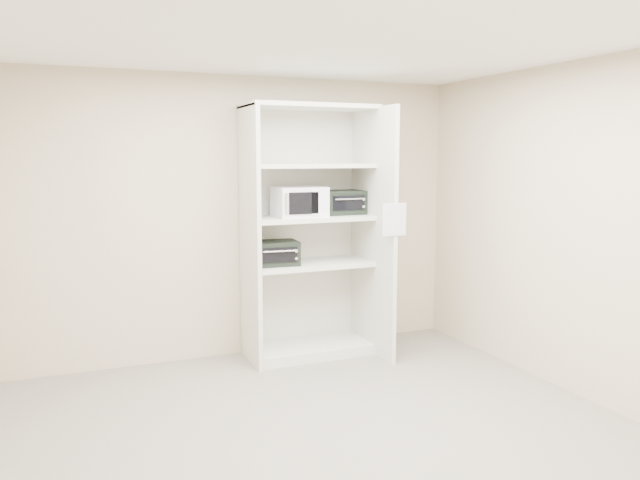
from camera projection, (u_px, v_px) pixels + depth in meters
name	position (u px, v px, depth m)	size (l,w,h in m)	color
floor	(317.00, 435.00, 4.38)	(4.50, 4.00, 0.01)	slate
ceiling	(317.00, 37.00, 4.01)	(4.50, 4.00, 0.01)	white
wall_back	(238.00, 218.00, 6.02)	(4.50, 0.02, 2.70)	#BEAB92
wall_front	(518.00, 313.00, 2.37)	(4.50, 0.02, 2.70)	#BEAB92
wall_right	(573.00, 230.00, 5.05)	(0.02, 4.00, 2.70)	#BEAB92
shelving_unit	(314.00, 240.00, 6.04)	(1.24, 0.92, 2.42)	beige
microwave	(299.00, 202.00, 5.91)	(0.47, 0.36, 0.28)	white
toaster_oven_upper	(342.00, 202.00, 6.15)	(0.41, 0.31, 0.24)	black
toaster_oven_lower	(276.00, 253.00, 5.88)	(0.41, 0.31, 0.23)	black
paper_sign	(394.00, 220.00, 5.63)	(0.23, 0.01, 0.29)	white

